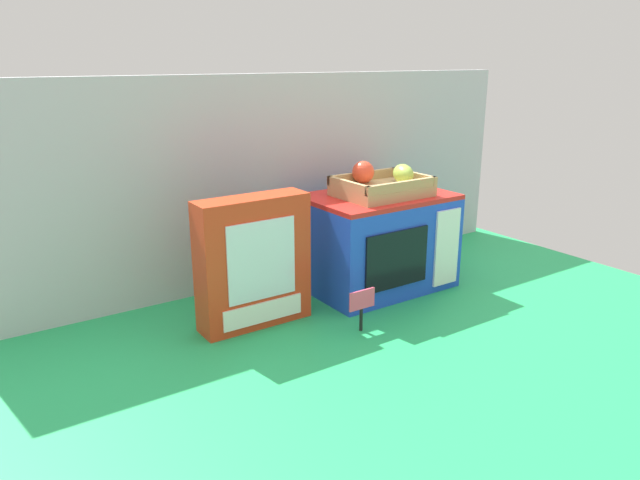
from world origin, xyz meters
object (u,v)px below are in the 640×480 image
at_px(toy_microwave, 377,241).
at_px(price_sign, 362,304).
at_px(food_groups_crate, 382,185).
at_px(cookie_set_box, 254,262).

height_order(toy_microwave, price_sign, toy_microwave).
distance_m(toy_microwave, food_groups_crate, 0.16).
bearing_deg(cookie_set_box, toy_microwave, 4.34).
distance_m(food_groups_crate, cookie_set_box, 0.42).
bearing_deg(price_sign, toy_microwave, 44.08).
bearing_deg(toy_microwave, price_sign, -135.92).
relative_size(toy_microwave, price_sign, 3.77).
distance_m(food_groups_crate, price_sign, 0.36).
bearing_deg(cookie_set_box, food_groups_crate, 3.08).
relative_size(cookie_set_box, price_sign, 3.06).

